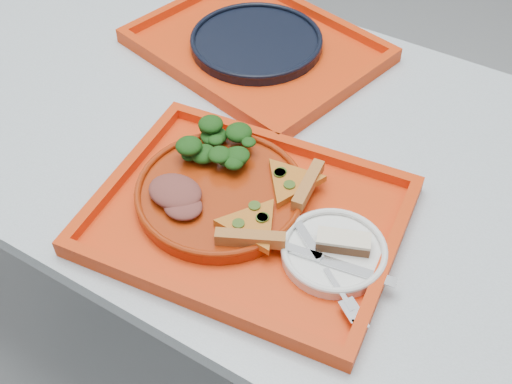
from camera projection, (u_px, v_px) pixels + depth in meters
ground at (216, 328)px, 1.71m from camera, size 10.00×10.00×0.00m
table at (200, 140)px, 1.21m from camera, size 1.60×0.80×0.75m
tray_main at (247, 219)px, 0.97m from camera, size 0.49×0.40×0.01m
tray_far at (256, 49)px, 1.28m from camera, size 0.52×0.44×0.01m
dinner_plate at (220, 194)px, 0.99m from camera, size 0.26×0.26×0.02m
side_plate at (334, 253)px, 0.91m from camera, size 0.15×0.15×0.01m
navy_plate at (256, 43)px, 1.27m from camera, size 0.26×0.26×0.02m
pizza_slice_a at (252, 223)px, 0.92m from camera, size 0.14×0.14×0.02m
pizza_slice_b at (291, 180)px, 0.98m from camera, size 0.12×0.11×0.02m
salad_heap at (223, 142)px, 1.02m from camera, size 0.10×0.09×0.05m
meat_portion at (175, 192)px, 0.96m from camera, size 0.09×0.07×0.03m
dessert_bar at (343, 242)px, 0.90m from camera, size 0.08×0.06×0.02m
knife at (331, 262)px, 0.89m from camera, size 0.19×0.04×0.01m
fork at (325, 267)px, 0.88m from camera, size 0.16×0.12×0.01m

